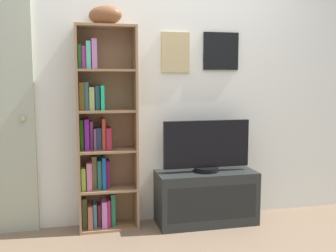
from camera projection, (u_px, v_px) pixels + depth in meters
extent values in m
cube|color=silver|center=(160.00, 80.00, 3.53)|extent=(4.80, 0.06, 2.56)
cube|color=tan|center=(176.00, 52.00, 3.49)|extent=(0.26, 0.02, 0.36)
cube|color=beige|center=(176.00, 52.00, 3.49)|extent=(0.21, 0.01, 0.31)
cube|color=black|center=(221.00, 51.00, 3.59)|extent=(0.33, 0.02, 0.34)
cube|color=gray|center=(221.00, 51.00, 3.58)|extent=(0.28, 0.01, 0.29)
cube|color=#8C6A48|center=(78.00, 130.00, 3.27)|extent=(0.02, 0.24, 1.74)
cube|color=#8C6A48|center=(135.00, 129.00, 3.38)|extent=(0.02, 0.24, 1.74)
cube|color=#8C6A48|center=(106.00, 128.00, 3.44)|extent=(0.50, 0.01, 1.74)
cube|color=#8C6A48|center=(109.00, 227.00, 3.43)|extent=(0.46, 0.23, 0.02)
cube|color=#8C6A48|center=(108.00, 189.00, 3.39)|extent=(0.46, 0.23, 0.02)
cube|color=#8C6A48|center=(108.00, 150.00, 3.34)|extent=(0.46, 0.23, 0.02)
cube|color=#8C6A48|center=(107.00, 111.00, 3.30)|extent=(0.46, 0.23, 0.02)
cube|color=#8C6A48|center=(106.00, 70.00, 3.26)|extent=(0.46, 0.23, 0.02)
cube|color=#8C6A48|center=(105.00, 26.00, 3.22)|extent=(0.46, 0.23, 0.02)
cube|color=#48512F|center=(85.00, 212.00, 3.40)|extent=(0.04, 0.15, 0.26)
cube|color=#A85C48|center=(90.00, 215.00, 3.39)|extent=(0.04, 0.19, 0.20)
cube|color=teal|center=(95.00, 214.00, 3.42)|extent=(0.03, 0.14, 0.20)
cube|color=maroon|center=(99.00, 214.00, 3.44)|extent=(0.03, 0.12, 0.19)
cube|color=#C674C4|center=(104.00, 212.00, 3.42)|extent=(0.04, 0.18, 0.23)
cube|color=#B8245D|center=(108.00, 211.00, 3.44)|extent=(0.02, 0.17, 0.24)
cube|color=#25714B|center=(113.00, 208.00, 3.45)|extent=(0.04, 0.15, 0.28)
cube|color=#93BE42|center=(83.00, 178.00, 3.35)|extent=(0.04, 0.17, 0.19)
cube|color=#C5678F|center=(89.00, 175.00, 3.35)|extent=(0.04, 0.19, 0.23)
cube|color=olive|center=(94.00, 171.00, 3.39)|extent=(0.04, 0.13, 0.28)
cube|color=#236759|center=(99.00, 174.00, 3.38)|extent=(0.03, 0.16, 0.24)
cube|color=#184E98|center=(104.00, 172.00, 3.38)|extent=(0.03, 0.17, 0.27)
cube|color=#701B4F|center=(108.00, 173.00, 3.42)|extent=(0.03, 0.13, 0.23)
cube|color=#265A11|center=(82.00, 134.00, 3.32)|extent=(0.03, 0.14, 0.26)
cube|color=#701A8B|center=(87.00, 134.00, 3.32)|extent=(0.04, 0.16, 0.26)
cube|color=#7D346C|center=(91.00, 135.00, 3.34)|extent=(0.03, 0.13, 0.24)
cube|color=#5E3D5C|center=(95.00, 139.00, 3.33)|extent=(0.02, 0.17, 0.18)
cube|color=#35456C|center=(99.00, 138.00, 3.36)|extent=(0.04, 0.14, 0.18)
cube|color=#9F3527|center=(103.00, 134.00, 3.34)|extent=(0.03, 0.18, 0.27)
cube|color=maroon|center=(108.00, 138.00, 3.35)|extent=(0.04, 0.19, 0.19)
cube|color=#574214|center=(81.00, 96.00, 3.26)|extent=(0.04, 0.18, 0.23)
cube|color=#335655|center=(86.00, 96.00, 3.28)|extent=(0.03, 0.16, 0.23)
cube|color=#9BB067|center=(92.00, 98.00, 3.29)|extent=(0.04, 0.17, 0.19)
cube|color=#22494F|center=(97.00, 98.00, 3.30)|extent=(0.04, 0.16, 0.20)
cube|color=#1FC283|center=(102.00, 98.00, 3.30)|extent=(0.03, 0.19, 0.20)
cube|color=#286C2C|center=(80.00, 57.00, 3.25)|extent=(0.03, 0.14, 0.20)
cube|color=#9A3892|center=(84.00, 58.00, 3.25)|extent=(0.03, 0.15, 0.19)
cube|color=#60C5A6|center=(88.00, 55.00, 3.25)|extent=(0.04, 0.16, 0.23)
cube|color=#B877B7|center=(94.00, 54.00, 3.25)|extent=(0.04, 0.17, 0.24)
ellipsoid|color=brown|center=(105.00, 15.00, 3.21)|extent=(0.32, 0.26, 0.16)
cube|color=#232726|center=(206.00, 197.00, 3.53)|extent=(0.89, 0.38, 0.47)
cube|color=black|center=(213.00, 203.00, 3.35)|extent=(0.80, 0.01, 0.30)
cylinder|color=black|center=(206.00, 169.00, 3.50)|extent=(0.22, 0.22, 0.04)
cube|color=black|center=(206.00, 144.00, 3.47)|extent=(0.78, 0.04, 0.42)
cube|color=white|center=(207.00, 144.00, 3.46)|extent=(0.74, 0.01, 0.38)
sphere|color=tan|center=(23.00, 119.00, 3.21)|extent=(0.04, 0.04, 0.04)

